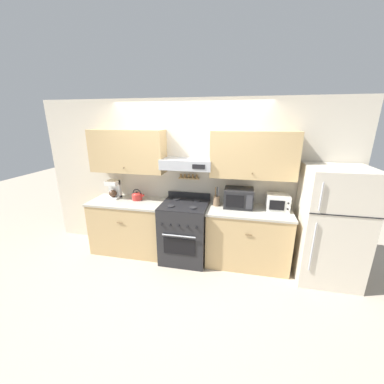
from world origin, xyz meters
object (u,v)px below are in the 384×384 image
object	(u,v)px
stove_range	(185,231)
utensil_crock	(216,200)
toaster_oven	(278,202)
coffee_maker	(114,189)
refrigerator	(331,225)
tea_kettle	(137,196)
microwave	(239,198)

from	to	relation	value
stove_range	utensil_crock	bearing A→B (deg)	16.92
stove_range	utensil_crock	world-z (taller)	utensil_crock
toaster_oven	stove_range	bearing A→B (deg)	-174.07
coffee_maker	utensil_crock	size ratio (longest dim) A/B	1.01
refrigerator	utensil_crock	distance (m)	1.65
stove_range	refrigerator	xyz separation A→B (m)	(2.11, -0.04, 0.33)
stove_range	refrigerator	size ratio (longest dim) A/B	0.64
stove_range	tea_kettle	xyz separation A→B (m)	(-0.86, 0.15, 0.50)
coffee_maker	toaster_oven	size ratio (longest dim) A/B	0.95
microwave	toaster_oven	world-z (taller)	microwave
refrigerator	microwave	size ratio (longest dim) A/B	3.71
tea_kettle	coffee_maker	xyz separation A→B (m)	(-0.44, 0.02, 0.08)
stove_range	microwave	size ratio (longest dim) A/B	2.38
microwave	toaster_oven	distance (m)	0.58
tea_kettle	toaster_oven	bearing A→B (deg)	-0.04
stove_range	refrigerator	distance (m)	2.14
refrigerator	microwave	bearing A→B (deg)	171.10
refrigerator	toaster_oven	size ratio (longest dim) A/B	4.98
toaster_oven	microwave	bearing A→B (deg)	178.07
microwave	toaster_oven	size ratio (longest dim) A/B	1.34
refrigerator	utensil_crock	world-z (taller)	refrigerator
toaster_oven	refrigerator	bearing A→B (deg)	-14.45
stove_range	tea_kettle	world-z (taller)	tea_kettle
stove_range	tea_kettle	bearing A→B (deg)	170.28
stove_range	coffee_maker	distance (m)	1.44
tea_kettle	coffee_maker	size ratio (longest dim) A/B	0.71
refrigerator	toaster_oven	world-z (taller)	refrigerator
coffee_maker	utensil_crock	xyz separation A→B (m)	(1.79, -0.02, -0.07)
stove_range	refrigerator	world-z (taller)	refrigerator
stove_range	utensil_crock	xyz separation A→B (m)	(0.49, 0.15, 0.52)
tea_kettle	microwave	xyz separation A→B (m)	(1.69, 0.02, 0.08)
refrigerator	tea_kettle	world-z (taller)	refrigerator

